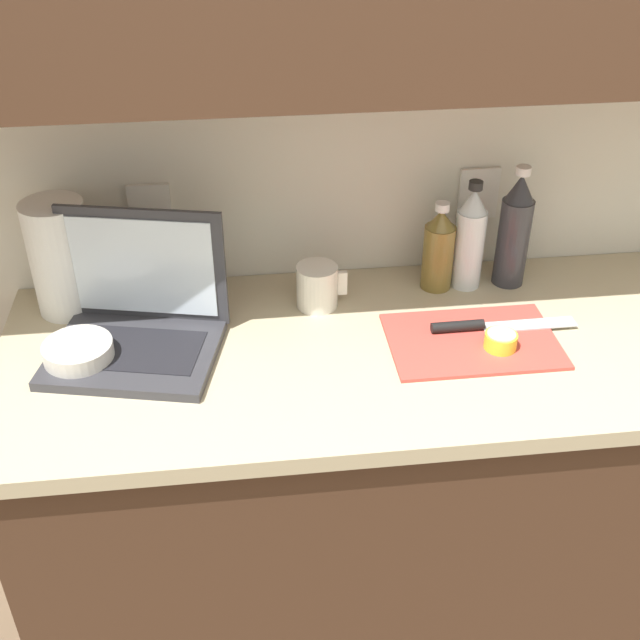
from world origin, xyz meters
TOP-DOWN VIEW (x-y plane):
  - ground_plane at (0.00, 0.00)m, footprint 12.00×12.00m
  - counter_unit at (0.02, 0.00)m, footprint 1.95×0.62m
  - laptop at (-0.68, 0.06)m, footprint 0.38×0.32m
  - cutting_board at (-0.02, -0.01)m, footprint 0.34×0.23m
  - knife at (0.00, 0.02)m, footprint 0.31×0.04m
  - lemon_half_cut at (0.03, -0.05)m, footprint 0.06×0.06m
  - bottle_green_soda at (0.13, 0.21)m, footprint 0.07×0.07m
  - bottle_oil_tall at (0.03, 0.21)m, footprint 0.07×0.07m
  - bottle_water_clear at (-0.04, 0.21)m, footprint 0.07×0.07m
  - measuring_cup at (-0.31, 0.17)m, footprint 0.11×0.09m
  - bowl_white at (-0.80, 0.00)m, footprint 0.13×0.13m
  - paper_towel_roll at (-0.85, 0.22)m, footprint 0.13×0.13m

SIDE VIEW (x-z plane):
  - ground_plane at x=0.00m, z-range 0.00..0.00m
  - counter_unit at x=0.02m, z-range 0.01..0.95m
  - cutting_board at x=-0.02m, z-range 0.93..0.94m
  - knife at x=0.00m, z-range 0.94..0.96m
  - lemon_half_cut at x=0.03m, z-range 0.94..0.97m
  - bowl_white at x=-0.80m, z-range 0.93..0.99m
  - measuring_cup at x=-0.31m, z-range 0.93..1.03m
  - laptop at x=-0.68m, z-range 0.86..1.13m
  - bottle_water_clear at x=-0.04m, z-range 0.92..1.13m
  - bottle_oil_tall at x=0.03m, z-range 0.92..1.17m
  - paper_towel_roll at x=-0.85m, z-range 0.93..1.18m
  - bottle_green_soda at x=0.13m, z-range 0.92..1.20m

